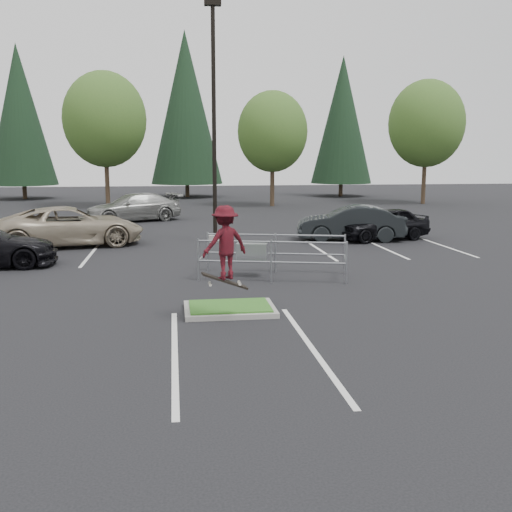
{
  "coord_description": "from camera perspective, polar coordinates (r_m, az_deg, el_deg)",
  "views": [
    {
      "loc": [
        -1.32,
        -14.14,
        3.79
      ],
      "look_at": [
        0.86,
        1.5,
        1.11
      ],
      "focal_mm": 42.0,
      "sensor_mm": 36.0,
      "label": 1
    }
  ],
  "objects": [
    {
      "name": "cart_corral",
      "position": [
        18.69,
        0.11,
        0.45
      ],
      "size": [
        4.77,
        2.68,
        1.28
      ],
      "rotation": [
        0.0,
        0.0,
        -0.25
      ],
      "color": "gray",
      "rests_on": "ground"
    },
    {
      "name": "car_r_black",
      "position": [
        27.45,
        12.0,
        3.06
      ],
      "size": [
        4.67,
        2.85,
        1.49
      ],
      "primitive_type": "imported",
      "rotation": [
        0.0,
        0.0,
        4.98
      ],
      "color": "black",
      "rests_on": "ground"
    },
    {
      "name": "car_r_charc",
      "position": [
        26.98,
        9.0,
        3.12
      ],
      "size": [
        4.93,
        2.4,
        1.56
      ],
      "primitive_type": "imported",
      "rotation": [
        0.0,
        0.0,
        4.55
      ],
      "color": "black",
      "rests_on": "ground"
    },
    {
      "name": "decid_d",
      "position": [
        48.53,
        15.89,
        11.79
      ],
      "size": [
        5.76,
        5.76,
        9.43
      ],
      "color": "#38281C",
      "rests_on": "ground"
    },
    {
      "name": "car_far_silver",
      "position": [
        35.14,
        -11.47,
        4.57
      ],
      "size": [
        5.93,
        4.19,
        1.6
      ],
      "primitive_type": "imported",
      "rotation": [
        0.0,
        0.0,
        5.11
      ],
      "color": "gray",
      "rests_on": "ground"
    },
    {
      "name": "skateboarder",
      "position": [
        13.33,
        -3.03,
        1.24
      ],
      "size": [
        1.23,
        0.99,
        1.91
      ],
      "rotation": [
        0.0,
        0.0,
        3.55
      ],
      "color": "black",
      "rests_on": "ground"
    },
    {
      "name": "conif_c",
      "position": [
        55.87,
        8.22,
        12.69
      ],
      "size": [
        5.5,
        5.5,
        12.5
      ],
      "color": "#38281C",
      "rests_on": "ground"
    },
    {
      "name": "car_l_tan",
      "position": [
        26.17,
        -17.38,
        2.71
      ],
      "size": [
        6.44,
        4.05,
        1.66
      ],
      "primitive_type": "imported",
      "rotation": [
        0.0,
        0.0,
        1.8
      ],
      "color": "#9E9079",
      "rests_on": "ground"
    },
    {
      "name": "conif_b",
      "position": [
        54.81,
        -6.7,
        13.83
      ],
      "size": [
        6.38,
        6.38,
        14.5
      ],
      "color": "#38281C",
      "rests_on": "ground"
    },
    {
      "name": "ground",
      "position": [
        14.7,
        -2.51,
        -5.31
      ],
      "size": [
        120.0,
        120.0,
        0.0
      ],
      "primitive_type": "plane",
      "color": "black",
      "rests_on": "ground"
    },
    {
      "name": "decid_b",
      "position": [
        44.98,
        -14.21,
        12.23
      ],
      "size": [
        5.89,
        5.89,
        9.64
      ],
      "color": "#38281C",
      "rests_on": "ground"
    },
    {
      "name": "conif_a",
      "position": [
        55.71,
        -21.58,
        12.39
      ],
      "size": [
        5.72,
        5.72,
        13.0
      ],
      "color": "#38281C",
      "rests_on": "ground"
    },
    {
      "name": "decid_c",
      "position": [
        44.6,
        1.56,
        11.52
      ],
      "size": [
        5.12,
        5.12,
        8.38
      ],
      "color": "#38281C",
      "rests_on": "ground"
    },
    {
      "name": "light_pole",
      "position": [
        26.22,
        -4.01,
        11.3
      ],
      "size": [
        0.7,
        0.6,
        10.12
      ],
      "color": "gray",
      "rests_on": "ground"
    },
    {
      "name": "stall_lines",
      "position": [
        20.52,
        -7.87,
        -1.09
      ],
      "size": [
        22.62,
        17.6,
        0.01
      ],
      "color": "silver",
      "rests_on": "ground"
    },
    {
      "name": "grass_median",
      "position": [
        14.68,
        -2.51,
        -5.02
      ],
      "size": [
        2.2,
        1.6,
        0.16
      ],
      "color": "gray",
      "rests_on": "ground"
    }
  ]
}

